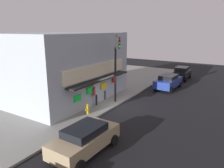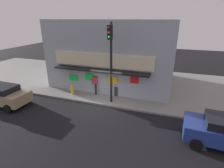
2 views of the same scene
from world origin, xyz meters
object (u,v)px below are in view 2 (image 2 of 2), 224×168
at_px(fire_hydrant, 72,90).
at_px(pedestrian, 95,83).
at_px(trash_can, 117,91).
at_px(parked_car_tan, 3,94).
at_px(traffic_light, 111,54).

distance_m(fire_hydrant, pedestrian, 2.10).
relative_size(fire_hydrant, trash_can, 0.98).
xyz_separation_m(trash_can, parked_car_tan, (-7.95, -4.10, 0.25)).
height_order(trash_can, pedestrian, pedestrian).
bearing_deg(trash_can, fire_hydrant, -165.09).
relative_size(traffic_light, trash_can, 7.11).
height_order(pedestrian, parked_car_tan, pedestrian).
xyz_separation_m(traffic_light, trash_can, (0.03, 1.44, -3.36)).
xyz_separation_m(fire_hydrant, pedestrian, (1.87, 0.74, 0.60)).
distance_m(trash_can, parked_car_tan, 8.95).
height_order(fire_hydrant, parked_car_tan, parked_car_tan).
bearing_deg(traffic_light, pedestrian, 146.83).
bearing_deg(pedestrian, traffic_light, -33.17).
bearing_deg(fire_hydrant, traffic_light, -6.93).
relative_size(trash_can, parked_car_tan, 0.20).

